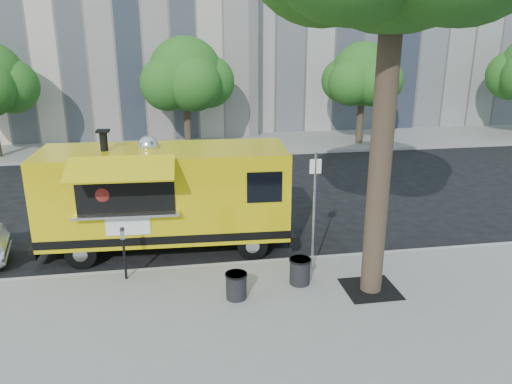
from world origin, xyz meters
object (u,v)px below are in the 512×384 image
food_truck (164,195)px  trash_bin_left (300,270)px  far_tree_b (186,74)px  trash_bin_right (236,285)px  far_tree_c (363,74)px  parking_meter (124,247)px  sign_post (314,205)px

food_truck → trash_bin_left: bearing=-39.7°
trash_bin_left → food_truck: bearing=137.7°
far_tree_b → trash_bin_right: 15.75m
far_tree_c → trash_bin_right: far_tree_c is taller
far_tree_b → food_truck: 12.38m
parking_meter → food_truck: 2.24m
sign_post → trash_bin_left: size_ratio=4.79×
parking_meter → trash_bin_left: (4.06, -0.90, -0.50)m
trash_bin_right → food_truck: bearing=115.2°
far_tree_c → trash_bin_left: (-6.94, -14.65, -3.23)m
far_tree_c → trash_bin_right: 17.61m
far_tree_b → far_tree_c: far_tree_b is taller
far_tree_b → parking_meter: (-2.00, -14.05, -2.85)m
trash_bin_left → parking_meter: bearing=167.6°
far_tree_b → trash_bin_left: 15.45m
trash_bin_right → parking_meter: bearing=152.0°
trash_bin_left → trash_bin_right: bearing=-164.4°
sign_post → trash_bin_left: 1.61m
sign_post → food_truck: size_ratio=0.43×
trash_bin_right → far_tree_c: bearing=60.6°
food_truck → trash_bin_right: size_ratio=11.60×
sign_post → trash_bin_right: size_ratio=5.01×
food_truck → trash_bin_right: bearing=-62.2°
far_tree_c → parking_meter: size_ratio=3.90×
trash_bin_left → trash_bin_right: size_ratio=1.05×
far_tree_c → sign_post: 15.48m
far_tree_b → trash_bin_right: (0.50, -15.38, -3.36)m
far_tree_c → food_truck: (-10.03, -11.83, -2.13)m
trash_bin_left → trash_bin_right: 1.62m
sign_post → parking_meter: 4.64m
far_tree_b → trash_bin_right: bearing=-88.1°
far_tree_c → trash_bin_left: 16.53m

